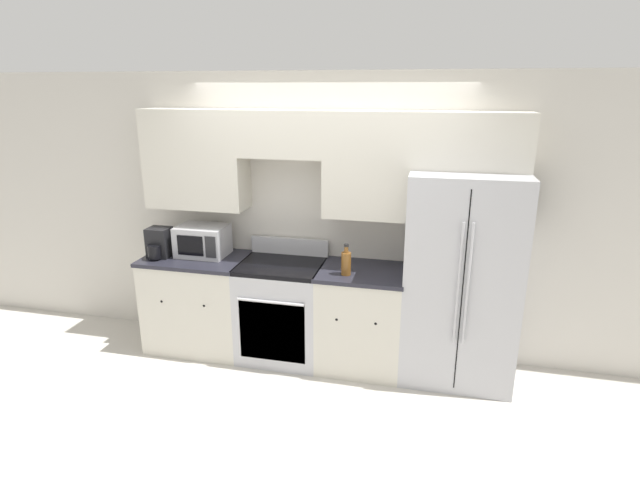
# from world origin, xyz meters

# --- Properties ---
(ground_plane) EXTENTS (12.00, 12.00, 0.00)m
(ground_plane) POSITION_xyz_m (0.00, 0.00, 0.00)
(ground_plane) COLOR beige
(wall_back) EXTENTS (8.00, 0.39, 2.60)m
(wall_back) POSITION_xyz_m (0.02, 0.58, 1.53)
(wall_back) COLOR beige
(wall_back) RESTS_ON ground_plane
(lower_cabinets_left) EXTENTS (0.96, 0.64, 0.93)m
(lower_cabinets_left) POSITION_xyz_m (-1.21, 0.31, 0.46)
(lower_cabinets_left) COLOR beige
(lower_cabinets_left) RESTS_ON ground_plane
(lower_cabinets_right) EXTENTS (0.76, 0.64, 0.93)m
(lower_cabinets_right) POSITION_xyz_m (0.38, 0.31, 0.46)
(lower_cabinets_right) COLOR beige
(lower_cabinets_right) RESTS_ON ground_plane
(oven_range) EXTENTS (0.75, 0.65, 1.09)m
(oven_range) POSITION_xyz_m (-0.36, 0.31, 0.47)
(oven_range) COLOR #B7B7BC
(oven_range) RESTS_ON ground_plane
(refrigerator) EXTENTS (0.93, 0.74, 1.82)m
(refrigerator) POSITION_xyz_m (1.21, 0.35, 0.91)
(refrigerator) COLOR #B7B7BC
(refrigerator) RESTS_ON ground_plane
(microwave) EXTENTS (0.46, 0.35, 0.29)m
(microwave) POSITION_xyz_m (-1.16, 0.38, 1.07)
(microwave) COLOR #B7B7BC
(microwave) RESTS_ON lower_cabinets_left
(bottle) EXTENTS (0.08, 0.08, 0.27)m
(bottle) POSITION_xyz_m (0.26, 0.17, 1.04)
(bottle) COLOR brown
(bottle) RESTS_ON lower_cabinets_right
(paper_towel_holder) EXTENTS (0.20, 0.25, 0.28)m
(paper_towel_holder) POSITION_xyz_m (-1.53, 0.23, 1.06)
(paper_towel_holder) COLOR black
(paper_towel_holder) RESTS_ON lower_cabinets_left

